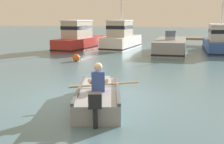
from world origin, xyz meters
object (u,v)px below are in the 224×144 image
object	(u,v)px
moored_boat_blue	(220,42)
mooring_buoy	(76,58)
rowboat_with_person	(99,96)
moored_boat_red	(80,38)
moored_boat_white	(121,38)
moored_boat_grey	(171,46)

from	to	relation	value
moored_boat_blue	mooring_buoy	size ratio (longest dim) A/B	13.66
rowboat_with_person	moored_boat_blue	size ratio (longest dim) A/B	0.69
moored_boat_red	moored_boat_blue	xyz separation A→B (m)	(9.79, 0.31, -0.08)
rowboat_with_person	moored_boat_red	distance (m)	14.25
moored_boat_red	moored_boat_white	distance (m)	3.05
moored_boat_grey	moored_boat_red	bearing A→B (deg)	174.77
rowboat_with_person	mooring_buoy	xyz separation A→B (m)	(-3.48, 7.30, -0.05)
moored_boat_white	mooring_buoy	xyz separation A→B (m)	(-0.94, -6.69, -0.58)
rowboat_with_person	moored_boat_grey	world-z (taller)	moored_boat_grey
rowboat_with_person	moored_boat_white	distance (m)	14.23
rowboat_with_person	moored_boat_white	size ratio (longest dim) A/B	0.77
moored_boat_white	moored_boat_blue	distance (m)	6.88
moored_boat_grey	moored_boat_blue	xyz separation A→B (m)	(3.17, 0.92, 0.27)
moored_boat_blue	mooring_buoy	world-z (taller)	moored_boat_blue
rowboat_with_person	moored_boat_grey	xyz separation A→B (m)	(1.15, 12.54, 0.17)
rowboat_with_person	moored_boat_blue	distance (m)	14.15
rowboat_with_person	moored_boat_red	world-z (taller)	moored_boat_red
moored_boat_red	mooring_buoy	world-z (taller)	moored_boat_red
moored_boat_white	mooring_buoy	distance (m)	6.79
moored_boat_grey	moored_boat_blue	bearing A→B (deg)	16.14
rowboat_with_person	moored_boat_red	bearing A→B (deg)	112.59
moored_boat_grey	mooring_buoy	xyz separation A→B (m)	(-4.62, -5.24, -0.22)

